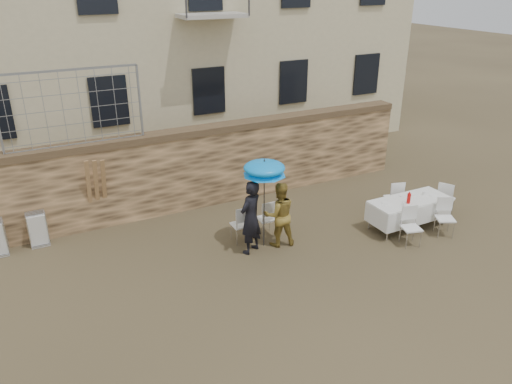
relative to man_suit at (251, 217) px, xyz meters
name	(u,v)px	position (x,y,z in m)	size (l,w,h in m)	color
ground	(288,298)	(-0.16, -2.00, -0.89)	(80.00, 80.00, 0.00)	brown
stone_wall	(197,168)	(-0.16, 3.00, 0.21)	(13.00, 0.50, 2.20)	olive
chain_link_fence	(72,109)	(-3.16, 3.00, 2.21)	(3.20, 0.06, 1.80)	gray
man_suit	(251,217)	(0.00, 0.00, 0.00)	(0.65, 0.43, 1.78)	black
woman_dress	(279,214)	(0.75, 0.00, -0.09)	(0.78, 0.60, 1.60)	gold
umbrella	(264,171)	(0.40, 0.10, 1.04)	(0.99, 0.99, 2.05)	#3F3F44
couple_chair_left	(241,223)	(0.00, 0.55, -0.41)	(0.48, 0.48, 0.96)	white
couple_chair_right	(266,218)	(0.70, 0.55, -0.41)	(0.48, 0.48, 0.96)	white
banquet_table	(410,201)	(4.14, -0.71, -0.16)	(2.10, 0.85, 0.78)	white
soda_bottle	(409,198)	(3.94, -0.86, 0.01)	(0.09, 0.09, 0.26)	red
table_chair_front_left	(411,227)	(3.54, -1.46, -0.41)	(0.48, 0.48, 0.96)	white
table_chair_front_right	(445,218)	(4.64, -1.46, -0.41)	(0.48, 0.48, 0.96)	white
table_chair_back	(393,197)	(4.34, 0.09, -0.41)	(0.48, 0.48, 0.96)	white
table_chair_side	(446,198)	(5.54, -0.61, -0.41)	(0.48, 0.48, 0.96)	white
chair_stack_right	(37,227)	(-4.39, 2.63, -0.43)	(0.46, 0.40, 0.92)	white
wood_planks	(102,193)	(-2.79, 2.70, 0.11)	(0.70, 0.20, 2.00)	#A37749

